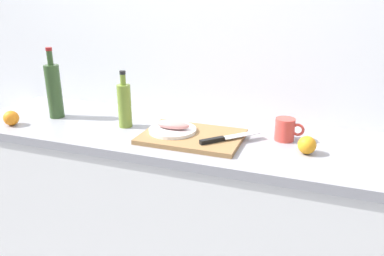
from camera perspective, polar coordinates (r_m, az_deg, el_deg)
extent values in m
cube|color=white|center=(1.94, -0.33, 12.59)|extent=(3.20, 0.05, 2.50)
cube|color=white|center=(1.94, -3.70, -13.49)|extent=(2.00, 0.58, 0.86)
cube|color=gray|center=(1.73, -4.02, -0.95)|extent=(2.00, 0.60, 0.04)
cube|color=olive|center=(1.62, 0.00, -1.34)|extent=(0.43, 0.31, 0.02)
cylinder|color=white|center=(1.65, -3.03, -0.31)|extent=(0.21, 0.21, 0.01)
ellipsoid|color=tan|center=(1.64, -3.04, 0.53)|extent=(0.16, 0.07, 0.04)
cube|color=silver|center=(1.59, 7.69, -1.08)|extent=(0.15, 0.15, 0.00)
cube|color=black|center=(1.52, 3.13, -1.94)|extent=(0.09, 0.09, 0.02)
cylinder|color=olive|center=(1.77, -10.40, 3.36)|extent=(0.06, 0.06, 0.20)
cylinder|color=olive|center=(1.74, -10.66, 7.38)|extent=(0.03, 0.03, 0.05)
cylinder|color=black|center=(1.73, -10.73, 8.45)|extent=(0.03, 0.03, 0.02)
cylinder|color=#2D4723|center=(2.00, -20.57, 5.30)|extent=(0.07, 0.07, 0.27)
cylinder|color=#2D4723|center=(1.97, -21.17, 10.10)|extent=(0.03, 0.03, 0.07)
cylinder|color=maroon|center=(1.96, -21.32, 11.33)|extent=(0.03, 0.03, 0.02)
cylinder|color=#CC3F38|center=(1.64, 14.18, -0.20)|extent=(0.08, 0.08, 0.10)
torus|color=#CC3F38|center=(1.63, 16.08, -0.26)|extent=(0.06, 0.01, 0.06)
sphere|color=orange|center=(1.98, -26.22, 1.39)|extent=(0.07, 0.07, 0.07)
sphere|color=orange|center=(1.53, 17.39, -2.52)|extent=(0.07, 0.07, 0.07)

